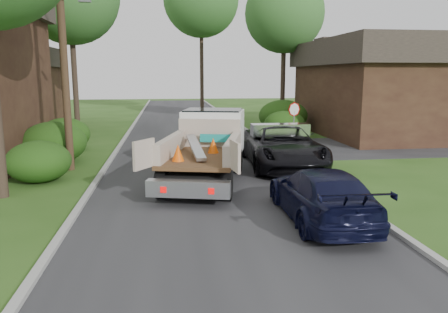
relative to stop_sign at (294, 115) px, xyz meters
name	(u,v)px	position (x,y,z in m)	size (l,w,h in m)	color
ground	(215,198)	(-5.20, -9.00, -1.78)	(120.00, 120.00, 0.00)	#284D16
road	(195,147)	(-5.20, 1.00, -1.77)	(8.00, 90.00, 0.02)	#28282B
side_street	(411,146)	(6.80, 0.00, -1.77)	(16.00, 7.00, 0.02)	#28282B
curb_left	(118,148)	(-9.30, 1.00, -1.72)	(0.20, 90.00, 0.12)	#9E9E99
curb_right	(269,145)	(-1.10, 1.00, -1.72)	(0.20, 90.00, 0.12)	#9E9E99
stop_sign	(294,115)	(0.00, 0.00, 0.00)	(0.71, 0.32, 2.48)	slate
utility_pole	(63,42)	(-10.68, -4.02, 3.40)	(2.42, 1.25, 10.00)	#382619
house_left_far	(7,86)	(-18.70, 13.00, 1.27)	(7.56, 7.56, 6.00)	#331D15
house_right	(388,86)	(7.80, 5.00, 1.38)	(9.72, 12.96, 6.20)	#331D15
hedge_left_a	(38,161)	(-11.40, -6.00, -1.01)	(2.34, 2.34, 1.53)	#143C0D
hedge_left_b	(54,143)	(-11.70, -2.50, -0.84)	(2.86, 2.86, 1.87)	#143C0D
hedge_left_c	(65,134)	(-12.00, 1.00, -0.93)	(2.60, 2.60, 1.70)	#143C0D
hedge_right_a	(285,124)	(0.60, 4.00, -0.93)	(2.60, 2.60, 1.70)	#143C0D
hedge_right_b	(283,116)	(1.30, 7.00, -0.67)	(3.38, 3.38, 2.21)	#143C0D
tree_right_far	(285,13)	(2.30, 11.00, 6.70)	(6.00, 6.00, 11.50)	#2D2119
flatbed_truck	(209,142)	(-5.11, -5.98, -0.41)	(4.27, 7.10, 2.52)	black
black_pickup	(282,146)	(-1.82, -4.50, -0.89)	(2.93, 6.36, 1.77)	black
navy_suv	(321,194)	(-2.60, -11.50, -1.06)	(2.00, 4.93, 1.43)	black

